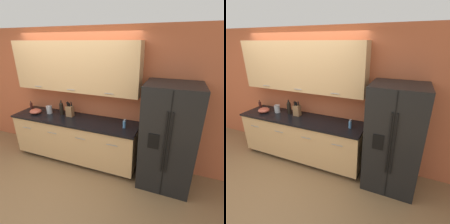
% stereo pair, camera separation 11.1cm
% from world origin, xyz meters
% --- Properties ---
extents(ground_plane, '(14.00, 14.00, 0.00)m').
position_xyz_m(ground_plane, '(0.00, 0.00, 0.00)').
color(ground_plane, olive).
extents(wall_back, '(10.00, 0.39, 2.60)m').
position_xyz_m(wall_back, '(0.01, 1.07, 1.52)').
color(wall_back, '#BC5B38').
rests_on(wall_back, ground_plane).
extents(counter_unit, '(2.58, 0.64, 0.93)m').
position_xyz_m(counter_unit, '(0.04, 0.79, 0.47)').
color(counter_unit, black).
rests_on(counter_unit, ground_plane).
extents(refrigerator, '(0.83, 0.73, 1.77)m').
position_xyz_m(refrigerator, '(1.83, 0.75, 0.89)').
color(refrigerator, black).
rests_on(refrigerator, ground_plane).
extents(knife_block, '(0.14, 0.10, 0.30)m').
position_xyz_m(knife_block, '(-0.09, 0.87, 1.04)').
color(knife_block, olive).
rests_on(knife_block, counter_unit).
extents(wine_bottle, '(0.08, 0.08, 0.30)m').
position_xyz_m(wine_bottle, '(-0.30, 0.88, 1.07)').
color(wine_bottle, black).
rests_on(wine_bottle, counter_unit).
extents(soap_dispenser, '(0.06, 0.05, 0.17)m').
position_xyz_m(soap_dispenser, '(1.08, 0.76, 1.00)').
color(soap_dispenser, '#4C7FB2').
rests_on(soap_dispenser, counter_unit).
extents(oil_bottle, '(0.06, 0.06, 0.19)m').
position_xyz_m(oil_bottle, '(-1.09, 0.88, 1.02)').
color(oil_bottle, '#3D1914').
rests_on(oil_bottle, counter_unit).
extents(steel_canister, '(0.12, 0.12, 0.18)m').
position_xyz_m(steel_canister, '(-0.59, 0.85, 1.01)').
color(steel_canister, '#A3A3A5').
rests_on(steel_canister, counter_unit).
extents(mixing_bowl, '(0.23, 0.23, 0.10)m').
position_xyz_m(mixing_bowl, '(-0.85, 0.73, 0.98)').
color(mixing_bowl, '#B24C38').
rests_on(mixing_bowl, counter_unit).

